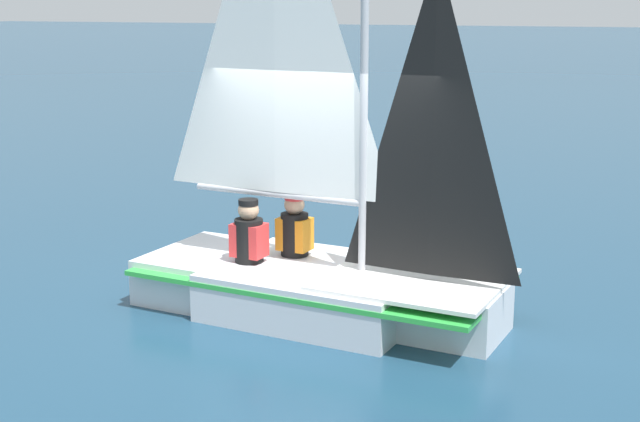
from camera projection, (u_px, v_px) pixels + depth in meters
The scene contains 4 objects.
ground_plane at pixel (320, 312), 9.32m from camera, with size 260.00×260.00×0.00m, color navy.
sailboat_main at pixel (317, 253), 9.19m from camera, with size 1.80×3.96×5.03m.
sailor_helm at pixel (295, 243), 9.63m from camera, with size 0.31×0.35×1.16m.
sailor_crew at pixel (249, 249), 9.38m from camera, with size 0.31×0.35×1.16m.
Camera 1 is at (7.99, 3.78, 3.14)m, focal length 50.00 mm.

